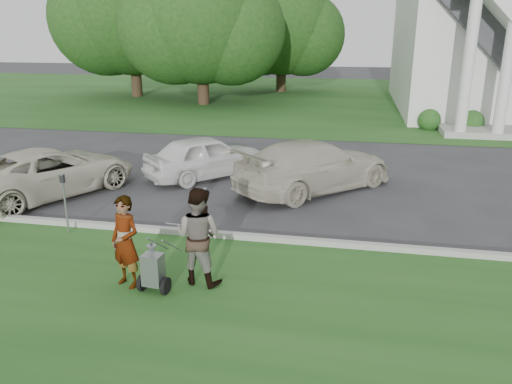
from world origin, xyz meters
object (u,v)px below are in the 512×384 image
(tree_far, at_px, (132,15))
(car_c, at_px, (314,165))
(striping_cart, at_px, (153,270))
(car_b, at_px, (207,156))
(parking_meter_near, at_px, (206,211))
(church, at_px, (485,8))
(tree_back, at_px, (282,29))
(person_left, at_px, (125,243))
(parking_meter_far, at_px, (64,196))
(person_right, at_px, (198,237))
(tree_left, at_px, (201,23))
(car_a, at_px, (50,172))

(tree_far, height_order, car_c, tree_far)
(striping_cart, bearing_deg, car_b, 104.98)
(car_b, bearing_deg, parking_meter_near, 150.13)
(church, relative_size, parking_meter_near, 17.01)
(tree_back, bearing_deg, car_b, -87.39)
(church, relative_size, striping_cart, 21.02)
(person_left, relative_size, parking_meter_far, 1.20)
(car_c, bearing_deg, car_b, 32.48)
(tree_back, height_order, striping_cart, tree_back)
(tree_far, xyz_separation_m, person_left, (11.75, -27.02, -4.80))
(church, height_order, tree_far, church)
(person_left, xyz_separation_m, person_right, (1.30, 0.40, 0.06))
(tree_far, distance_m, parking_meter_far, 26.95)
(car_c, bearing_deg, church, -70.81)
(tree_left, bearing_deg, parking_meter_far, -81.66)
(car_b, relative_size, car_c, 0.79)
(tree_far, height_order, striping_cart, tree_far)
(tree_far, bearing_deg, tree_back, 26.56)
(tree_back, xyz_separation_m, person_right, (3.05, -31.62, -3.77))
(church, bearing_deg, car_a, -128.00)
(tree_back, height_order, parking_meter_far, tree_back)
(parking_meter_far, bearing_deg, tree_far, 110.31)
(car_a, bearing_deg, tree_back, -68.48)
(tree_left, bearing_deg, car_b, -72.80)
(tree_far, relative_size, parking_meter_far, 7.78)
(striping_cart, distance_m, parking_meter_near, 2.18)
(tree_back, bearing_deg, parking_meter_far, -91.52)
(parking_meter_far, bearing_deg, church, 59.03)
(church, relative_size, person_right, 12.58)
(church, height_order, car_b, church)
(parking_meter_near, xyz_separation_m, car_a, (-5.62, 2.83, -0.19))
(parking_meter_near, distance_m, car_a, 6.30)
(striping_cart, height_order, car_c, car_c)
(car_c, bearing_deg, tree_left, -19.68)
(parking_meter_far, bearing_deg, car_a, 128.30)
(tree_far, height_order, parking_meter_near, tree_far)
(tree_left, height_order, car_b, tree_left)
(person_left, relative_size, person_right, 0.93)
(tree_far, height_order, parking_meter_far, tree_far)
(tree_back, xyz_separation_m, person_left, (1.75, -32.02, -3.83))
(church, xyz_separation_m, parking_meter_far, (-13.80, -23.00, -5.00))
(person_right, relative_size, parking_meter_near, 1.35)
(tree_left, height_order, tree_back, tree_left)
(tree_left, distance_m, car_c, 19.81)
(car_a, bearing_deg, parking_meter_far, 155.88)
(person_right, bearing_deg, parking_meter_far, -12.81)
(church, xyz_separation_m, striping_cart, (-10.68, -25.28, -5.49))
(person_right, height_order, car_a, person_right)
(car_a, distance_m, car_c, 7.87)
(church, distance_m, car_b, 21.93)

